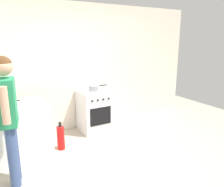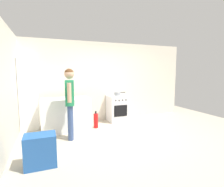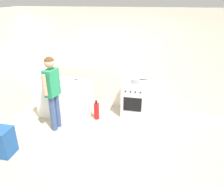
{
  "view_description": "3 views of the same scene",
  "coord_description": "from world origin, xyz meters",
  "px_view_note": "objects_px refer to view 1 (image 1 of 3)",
  "views": [
    {
      "loc": [
        -1.46,
        -2.39,
        1.9
      ],
      "look_at": [
        0.28,
        0.7,
        1.0
      ],
      "focal_mm": 35.0,
      "sensor_mm": 36.0,
      "label": 1
    },
    {
      "loc": [
        -1.86,
        -3.69,
        1.61
      ],
      "look_at": [
        -0.19,
        0.65,
        1.05
      ],
      "focal_mm": 28.0,
      "sensor_mm": 36.0,
      "label": 2
    },
    {
      "loc": [
        0.86,
        -3.51,
        2.8
      ],
      "look_at": [
        -0.04,
        0.72,
        0.9
      ],
      "focal_mm": 35.0,
      "sensor_mm": 36.0,
      "label": 3
    }
  ],
  "objects_px": {
    "knife_carving": "(12,102)",
    "fire_extinguisher": "(61,138)",
    "oven_left": "(94,111)",
    "pot": "(94,88)",
    "person": "(8,110)"
  },
  "relations": [
    {
      "from": "pot",
      "to": "knife_carving",
      "type": "relative_size",
      "value": 1.25
    },
    {
      "from": "knife_carving",
      "to": "fire_extinguisher",
      "type": "bearing_deg",
      "value": -18.99
    },
    {
      "from": "pot",
      "to": "knife_carving",
      "type": "bearing_deg",
      "value": -170.62
    },
    {
      "from": "oven_left",
      "to": "fire_extinguisher",
      "type": "relative_size",
      "value": 1.7
    },
    {
      "from": "fire_extinguisher",
      "to": "pot",
      "type": "bearing_deg",
      "value": 29.3
    },
    {
      "from": "oven_left",
      "to": "person",
      "type": "relative_size",
      "value": 0.5
    },
    {
      "from": "knife_carving",
      "to": "fire_extinguisher",
      "type": "relative_size",
      "value": 0.64
    },
    {
      "from": "oven_left",
      "to": "pot",
      "type": "relative_size",
      "value": 2.14
    },
    {
      "from": "fire_extinguisher",
      "to": "person",
      "type": "bearing_deg",
      "value": -142.78
    },
    {
      "from": "person",
      "to": "fire_extinguisher",
      "type": "xyz_separation_m",
      "value": [
        0.8,
        0.61,
        -0.81
      ]
    },
    {
      "from": "pot",
      "to": "knife_carving",
      "type": "distance_m",
      "value": 1.6
    },
    {
      "from": "pot",
      "to": "fire_extinguisher",
      "type": "distance_m",
      "value": 1.23
    },
    {
      "from": "person",
      "to": "fire_extinguisher",
      "type": "height_order",
      "value": "person"
    },
    {
      "from": "pot",
      "to": "fire_extinguisher",
      "type": "height_order",
      "value": "pot"
    },
    {
      "from": "oven_left",
      "to": "knife_carving",
      "type": "xyz_separation_m",
      "value": [
        -1.56,
        -0.24,
        0.48
      ]
    }
  ]
}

